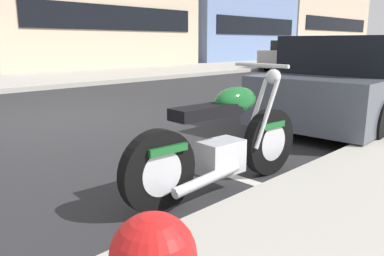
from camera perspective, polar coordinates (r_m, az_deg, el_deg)
ground_plane at (r=6.96m, az=-19.71°, el=1.02°), size 260.00×260.00×0.00m
sidewalk_far_curb at (r=19.80m, az=4.03°, el=9.12°), size 120.00×5.00×0.14m
parking_stall_stripe at (r=3.99m, az=4.13°, el=-6.64°), size 0.12×2.20×0.01m
parked_motorcycle at (r=3.41m, az=4.69°, el=-2.35°), size 2.08×0.62×1.14m
parked_car_behind_motorcycle at (r=7.00m, az=23.75°, el=6.37°), size 4.45×1.95×1.42m
car_opposite_curb at (r=19.46m, az=15.54°, el=10.41°), size 4.14×1.93×1.42m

